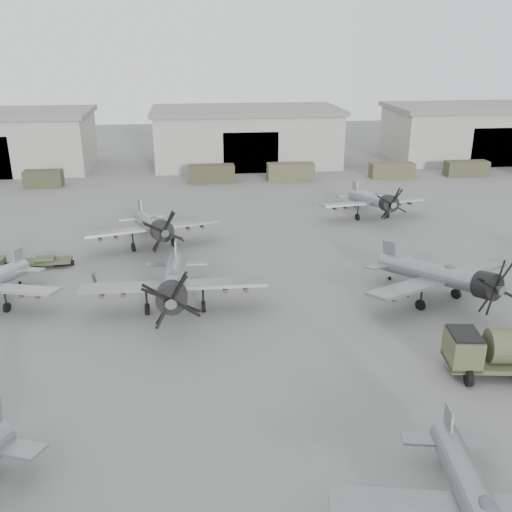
% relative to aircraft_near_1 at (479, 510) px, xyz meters
% --- Properties ---
extents(ground, '(220.00, 220.00, 0.00)m').
position_rel_aircraft_near_1_xyz_m(ground, '(-1.40, 12.22, -2.05)').
color(ground, slate).
rests_on(ground, ground).
extents(hangar_center, '(29.00, 14.80, 8.70)m').
position_rel_aircraft_near_1_xyz_m(hangar_center, '(-1.40, 74.18, 2.32)').
color(hangar_center, gray).
rests_on(hangar_center, ground).
extents(hangar_right, '(29.00, 14.80, 8.70)m').
position_rel_aircraft_near_1_xyz_m(hangar_right, '(36.60, 74.18, 2.32)').
color(hangar_right, gray).
rests_on(hangar_right, ground).
extents(support_truck_1, '(4.95, 2.20, 2.23)m').
position_rel_aircraft_near_1_xyz_m(support_truck_1, '(-29.92, 62.22, -0.94)').
color(support_truck_1, '#363B26').
rests_on(support_truck_1, ground).
extents(support_truck_3, '(6.33, 2.20, 2.42)m').
position_rel_aircraft_near_1_xyz_m(support_truck_3, '(-7.44, 62.22, -0.84)').
color(support_truck_3, '#3A3A26').
rests_on(support_truck_3, ground).
extents(support_truck_4, '(6.53, 2.20, 2.40)m').
position_rel_aircraft_near_1_xyz_m(support_truck_4, '(3.64, 62.22, -0.85)').
color(support_truck_4, '#4A4B31').
rests_on(support_truck_4, ground).
extents(support_truck_5, '(6.22, 2.20, 2.09)m').
position_rel_aircraft_near_1_xyz_m(support_truck_5, '(18.33, 62.22, -1.00)').
color(support_truck_5, '#47482F').
rests_on(support_truck_5, ground).
extents(support_truck_6, '(6.19, 2.20, 2.11)m').
position_rel_aircraft_near_1_xyz_m(support_truck_6, '(29.52, 62.22, -1.00)').
color(support_truck_6, '#3D402A').
rests_on(support_truck_6, ground).
extents(aircraft_near_1, '(11.35, 10.22, 4.51)m').
position_rel_aircraft_near_1_xyz_m(aircraft_near_1, '(0.00, 0.00, 0.00)').
color(aircraft_near_1, gray).
rests_on(aircraft_near_1, ground).
extents(aircraft_mid_1, '(13.32, 11.99, 5.36)m').
position_rel_aircraft_near_1_xyz_m(aircraft_mid_1, '(-11.76, 22.01, 0.39)').
color(aircraft_mid_1, gray).
rests_on(aircraft_mid_1, ground).
extents(aircraft_mid_2, '(12.32, 11.17, 5.04)m').
position_rel_aircraft_near_1_xyz_m(aircraft_mid_2, '(7.87, 21.26, 0.24)').
color(aircraft_mid_2, gray).
rests_on(aircraft_mid_2, ground).
extents(aircraft_far_0, '(12.76, 11.49, 5.09)m').
position_rel_aircraft_near_1_xyz_m(aircraft_far_0, '(-14.00, 35.97, 0.26)').
color(aircraft_far_0, gray).
rests_on(aircraft_far_0, ground).
extents(aircraft_far_1, '(11.79, 10.61, 4.69)m').
position_rel_aircraft_near_1_xyz_m(aircraft_far_1, '(9.49, 42.83, 0.08)').
color(aircraft_far_1, '#96999E').
rests_on(aircraft_far_1, ground).
extents(fuel_tanker, '(7.87, 3.59, 2.92)m').
position_rel_aircraft_near_1_xyz_m(fuel_tanker, '(7.90, 11.66, -0.37)').
color(fuel_tanker, '#464A30').
rests_on(fuel_tanker, ground).
extents(tug_trailer, '(7.63, 1.90, 1.52)m').
position_rel_aircraft_near_1_xyz_m(tug_trailer, '(-25.85, 32.27, -1.48)').
color(tug_trailer, '#3B422B').
rests_on(tug_trailer, ground).
extents(ground_crew, '(0.50, 0.66, 1.64)m').
position_rel_aircraft_near_1_xyz_m(ground_crew, '(-18.06, 26.43, -1.23)').
color(ground_crew, '#39402A').
rests_on(ground_crew, ground).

